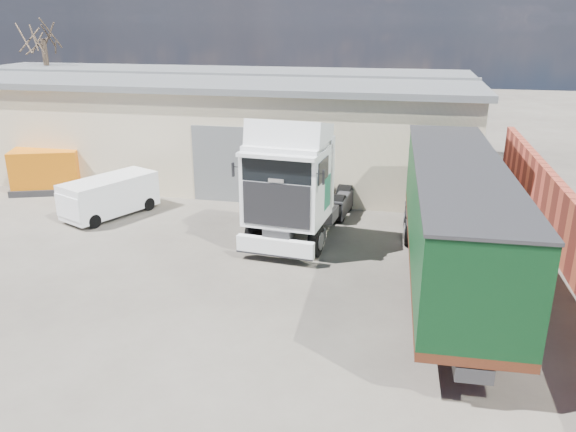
% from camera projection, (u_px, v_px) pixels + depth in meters
% --- Properties ---
extents(ground, '(120.00, 120.00, 0.00)m').
position_uv_depth(ground, '(202.00, 304.00, 17.13)').
color(ground, '#2B2823').
rests_on(ground, ground).
extents(warehouse, '(30.60, 12.60, 5.42)m').
position_uv_depth(warehouse, '(198.00, 122.00, 32.17)').
color(warehouse, beige).
rests_on(warehouse, ground).
extents(brick_boundary_wall, '(0.35, 26.00, 2.50)m').
position_uv_depth(brick_boundary_wall, '(564.00, 226.00, 20.00)').
color(brick_boundary_wall, '#9A3327').
rests_on(brick_boundary_wall, ground).
extents(bare_tree, '(4.00, 4.00, 9.60)m').
position_uv_depth(bare_tree, '(41.00, 24.00, 36.46)').
color(bare_tree, '#382B21').
rests_on(bare_tree, ground).
extents(tractor_unit, '(3.54, 7.71, 4.98)m').
position_uv_depth(tractor_unit, '(295.00, 188.00, 21.51)').
color(tractor_unit, black).
rests_on(tractor_unit, ground).
extents(box_trailer, '(3.01, 12.58, 4.16)m').
position_uv_depth(box_trailer, '(454.00, 213.00, 17.46)').
color(box_trailer, '#2D2D30').
rests_on(box_trailer, ground).
extents(panel_van, '(3.28, 4.50, 1.71)m').
position_uv_depth(panel_van, '(107.00, 197.00, 24.49)').
color(panel_van, black).
rests_on(panel_van, ground).
extents(orange_skip, '(3.95, 3.18, 2.14)m').
position_uv_depth(orange_skip, '(48.00, 173.00, 28.15)').
color(orange_skip, '#2D2D30').
rests_on(orange_skip, ground).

